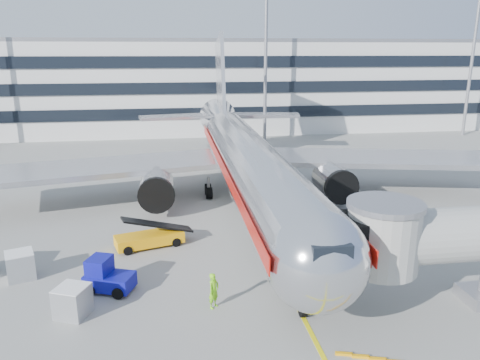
{
  "coord_description": "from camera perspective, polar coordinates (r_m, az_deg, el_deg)",
  "views": [
    {
      "loc": [
        -6.61,
        -29.46,
        13.77
      ],
      "look_at": [
        -1.41,
        5.28,
        4.0
      ],
      "focal_mm": 35.0,
      "sensor_mm": 36.0,
      "label": 1
    }
  ],
  "objects": [
    {
      "name": "ground",
      "position": [
        33.19,
        3.81,
        -9.01
      ],
      "size": [
        180.0,
        180.0,
        0.0
      ],
      "primitive_type": "plane",
      "color": "gray",
      "rests_on": "ground"
    },
    {
      "name": "lead_in_line",
      "position": [
        42.31,
        0.95,
        -3.44
      ],
      "size": [
        0.25,
        70.0,
        0.01
      ],
      "primitive_type": "cube",
      "color": "yellow",
      "rests_on": "ground"
    },
    {
      "name": "main_jet",
      "position": [
        42.79,
        0.59,
        2.67
      ],
      "size": [
        50.95,
        48.7,
        16.06
      ],
      "color": "silver",
      "rests_on": "ground"
    },
    {
      "name": "terminal",
      "position": [
        87.86,
        -4.26,
        11.61
      ],
      "size": [
        150.0,
        24.25,
        15.6
      ],
      "color": "silver",
      "rests_on": "ground"
    },
    {
      "name": "light_mast_centre",
      "position": [
        72.95,
        3.18,
        16.39
      ],
      "size": [
        2.4,
        1.2,
        25.45
      ],
      "color": "gray",
      "rests_on": "ground"
    },
    {
      "name": "light_mast_east",
      "position": [
        86.43,
        26.65,
        14.7
      ],
      "size": [
        2.4,
        1.2,
        25.45
      ],
      "color": "gray",
      "rests_on": "ground"
    },
    {
      "name": "belt_loader",
      "position": [
        34.69,
        -10.99,
        -6.91
      ],
      "size": [
        5.19,
        3.04,
        2.43
      ],
      "color": "#F2A30A",
      "rests_on": "ground"
    },
    {
      "name": "baggage_tug",
      "position": [
        29.2,
        -15.95,
        -11.25
      ],
      "size": [
        3.15,
        2.54,
        2.07
      ],
      "color": "#0C0E88",
      "rests_on": "ground"
    },
    {
      "name": "cargo_container_left",
      "position": [
        32.59,
        -25.21,
        -9.38
      ],
      "size": [
        2.06,
        2.06,
        1.71
      ],
      "color": "#ACAEB3",
      "rests_on": "ground"
    },
    {
      "name": "cargo_container_front",
      "position": [
        27.3,
        -19.74,
        -13.73
      ],
      "size": [
        2.06,
        2.06,
        1.67
      ],
      "color": "#ACAEB3",
      "rests_on": "ground"
    },
    {
      "name": "ramp_worker",
      "position": [
        26.45,
        -3.23,
        -13.31
      ],
      "size": [
        0.86,
        0.88,
        2.04
      ],
      "primitive_type": "imported",
      "rotation": [
        0.0,
        0.0,
        0.85
      ],
      "color": "#74D716",
      "rests_on": "ground"
    }
  ]
}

